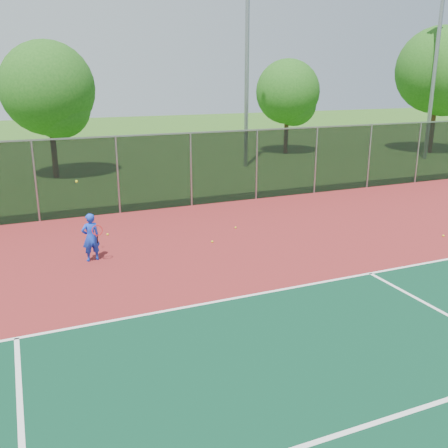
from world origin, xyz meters
The scene contains 14 objects.
ground centered at (0.00, 0.00, 0.00)m, with size 120.00×120.00×0.00m, color #2C5A19.
court_apron centered at (0.00, 2.00, 0.01)m, with size 30.00×20.00×0.02m, color maroon.
fence_back centered at (0.00, 12.00, 1.56)m, with size 30.00×0.06×3.03m.
tennis_player centered at (-4.84, 7.02, 0.74)m, with size 0.59×0.63×2.40m.
practice_ball_0 centered at (0.33, 8.28, 0.06)m, with size 0.07×0.07×0.07m, color yellow.
practice_ball_1 centered at (-3.99, 9.26, 0.06)m, with size 0.07×0.07×0.07m, color yellow.
practice_ball_2 centered at (-4.64, 8.83, 0.06)m, with size 0.07×0.07×0.07m, color yellow.
practice_ball_3 centered at (-1.00, 7.16, 0.06)m, with size 0.07×0.07×0.07m, color yellow.
practice_ball_4 centered at (6.39, 4.68, 0.06)m, with size 0.07×0.07×0.07m, color yellow.
floodlight_n centered at (6.13, 19.68, 6.56)m, with size 0.90×0.40×11.59m.
floodlight_ne centered at (18.17, 17.68, 6.56)m, with size 0.90×0.40×11.59m.
tree_back_left centered at (-4.54, 20.44, 4.38)m, with size 4.75×4.75×6.98m.
tree_back_mid centered at (11.06, 23.27, 3.98)m, with size 4.32×4.32×6.35m.
tree_back_right centered at (20.64, 19.59, 5.32)m, with size 5.76×5.76×8.47m.
Camera 1 is at (-6.64, -7.11, 5.22)m, focal length 40.00 mm.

